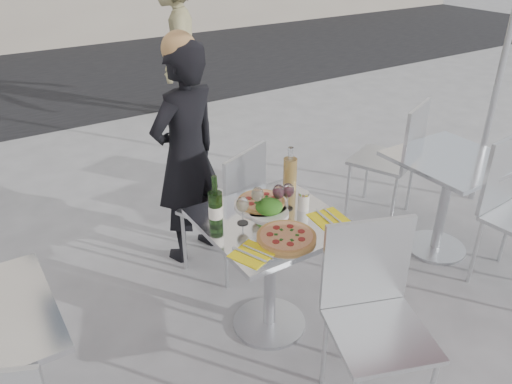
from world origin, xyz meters
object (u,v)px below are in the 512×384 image
wineglass_red_a (278,193)px  napkin_right (329,218)px  pizza_far (261,202)px  wine_bottle (215,207)px  side_chair_rfar (397,152)px  wineglass_white_b (257,195)px  chair_near (373,305)px  salad_plate (269,208)px  woman_diner (187,156)px  chair_far (232,201)px  sugar_shaker (304,201)px  wineglass_white_a (242,205)px  pizza_near (286,237)px  carafe (290,175)px  wineglass_red_b (288,191)px  main_table (270,252)px  napkin_left (252,254)px  side_table_right (447,185)px  pedestrian_b (175,42)px

wineglass_red_a → napkin_right: size_ratio=0.79×
pizza_far → wine_bottle: wine_bottle is taller
side_chair_rfar → wineglass_white_b: (-1.57, -0.42, 0.27)m
chair_near → wineglass_red_a: (-0.05, 0.73, 0.28)m
chair_near → salad_plate: bearing=119.1°
chair_near → woman_diner: 1.63m
wine_bottle → wineglass_white_b: (0.26, 0.00, -0.00)m
chair_near → wineglass_red_a: bearing=113.8°
pizza_far → salad_plate: salad_plate is taller
chair_near → chair_far: bearing=112.4°
sugar_shaker → wineglass_white_a: bearing=171.4°
wineglass_white_a → wine_bottle: bearing=159.7°
pizza_near → carafe: 0.50m
pizza_far → wineglass_white_a: bearing=-149.5°
wineglass_red_b → wine_bottle: bearing=173.1°
pizza_near → wineglass_red_a: size_ratio=1.93×
pizza_far → carafe: bearing=8.3°
side_chair_rfar → woman_diner: size_ratio=0.64×
main_table → wineglass_red_b: (0.14, 0.05, 0.32)m
side_chair_rfar → wineglass_white_a: (-1.69, -0.48, 0.27)m
main_table → wine_bottle: bearing=160.5°
side_chair_rfar → pizza_near: (-1.58, -0.72, 0.18)m
chair_near → wineglass_red_a: 0.78m
chair_far → side_chair_rfar: 1.46m
pizza_near → napkin_right: 0.31m
side_chair_rfar → sugar_shaker: side_chair_rfar is taller
chair_near → wineglass_white_b: chair_near is taller
salad_plate → napkin_left: 0.39m
side_table_right → woman_diner: bearing=148.4°
wineglass_white_b → side_table_right: bearing=-3.8°
woman_diner → pizza_far: woman_diner is taller
side_chair_rfar → pizza_far: bearing=-9.6°
woman_diner → wineglass_white_a: (-0.10, -0.90, 0.08)m
wine_bottle → woman_diner: bearing=74.6°
side_chair_rfar → wineglass_red_b: side_chair_rfar is taller
side_chair_rfar → sugar_shaker: bearing=-1.5°
salad_plate → chair_far: bearing=83.2°
napkin_left → carafe: bearing=17.1°
salad_plate → napkin_left: bearing=-135.6°
wineglass_white_b → napkin_left: 0.41m
salad_plate → sugar_shaker: sugar_shaker is taller
side_table_right → chair_far: chair_far is taller
salad_plate → wineglass_white_a: wineglass_white_a is taller
salad_plate → wineglass_white_a: 0.19m
side_chair_rfar → woman_diner: 1.66m
pedestrian_b → pizza_near: size_ratio=5.96×
side_table_right → salad_plate: bearing=177.8°
side_chair_rfar → sugar_shaker: size_ratio=9.23×
napkin_left → woman_diner: bearing=58.4°
side_table_right → woman_diner: 1.83m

